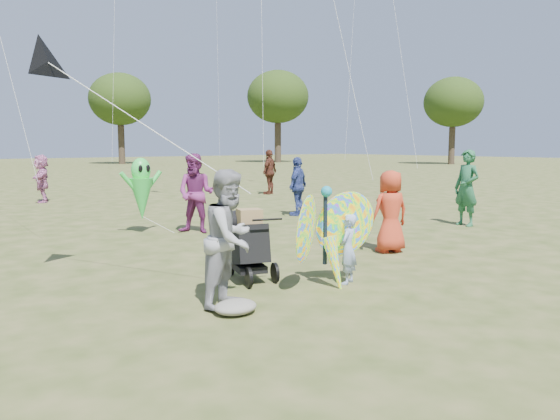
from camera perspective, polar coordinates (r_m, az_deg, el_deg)
The scene contains 14 objects.
ground at distance 7.13m, azimuth 9.02°, elevation -9.83°, with size 160.00×160.00×0.00m, color #51592B.
child_girl at distance 8.06m, azimuth 7.11°, elevation -4.08°, with size 0.38×0.25×1.03m, color #93A5D0.
adult_man at distance 6.86m, azimuth -5.23°, elevation -2.98°, with size 0.84×0.66×1.73m, color #96969B.
grey_bag at distance 6.71m, azimuth -4.67°, elevation -10.06°, with size 0.54×0.44×0.17m, color gray.
crowd_a at distance 10.49m, azimuth 11.45°, elevation -0.15°, with size 0.76×0.50×1.56m, color red.
crowd_c at distance 15.65m, azimuth 1.87°, elevation 2.49°, with size 0.99×0.41×1.68m, color navy.
crowd_e at distance 12.68m, azimuth -8.78°, elevation 1.72°, with size 0.89×0.69×1.83m, color #752765.
crowd_f at distance 14.42m, azimuth 18.93°, elevation 2.20°, with size 0.70×0.46×1.91m, color #225C3A.
crowd_h at distance 22.39m, azimuth -1.10°, elevation 4.00°, with size 1.07×0.45×1.83m, color #50261A.
crowd_j at distance 20.95m, azimuth -23.64°, elevation 3.03°, with size 1.56×0.50×1.68m, color #BF6DA0.
jogging_stroller at distance 8.19m, azimuth -3.59°, elevation -3.15°, with size 0.72×1.13×1.09m.
butterfly_kite at distance 7.79m, azimuth 5.14°, elevation -2.92°, with size 1.74×0.75×1.66m.
delta_kite_rig at distance 8.48m, azimuth -22.97°, elevation 13.94°, with size 2.23×2.68×2.19m.
alien_kite at distance 12.83m, azimuth -14.27°, elevation 1.89°, with size 1.12×0.69×1.74m.
Camera 1 is at (-5.10, -4.54, 2.04)m, focal length 35.00 mm.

